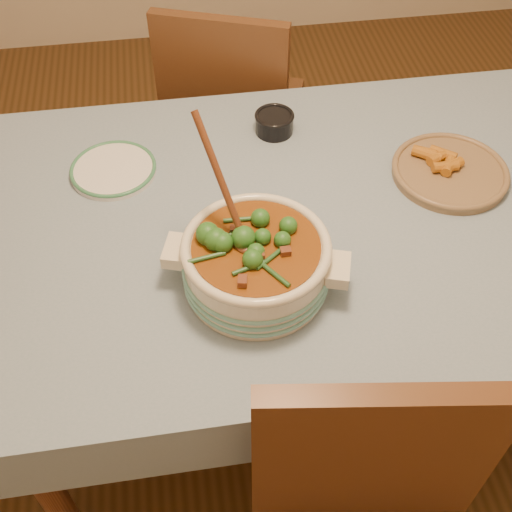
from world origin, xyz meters
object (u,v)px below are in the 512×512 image
Objects in this scene: white_plate at (113,169)px; dining_table at (312,238)px; condiment_bowl at (274,122)px; fried_plate at (450,170)px; stew_casserole at (256,260)px; chair_far at (231,109)px.

dining_table is at bearing -24.79° from white_plate.
dining_table is 13.78× the size of condiment_bowl.
fried_plate reaches higher than dining_table.
stew_casserole is 1.06× the size of fried_plate.
fried_plate is 0.42× the size of chair_far.
dining_table is 4.06× the size of stew_casserole.
chair_far reaches higher than white_plate.
stew_casserole is 1.38× the size of white_plate.
stew_casserole reaches higher than white_plate.
white_plate is (-0.50, 0.23, 0.10)m from dining_table.
stew_casserole is 0.63m from fried_plate.
stew_casserole reaches higher than condiment_bowl.
dining_table is at bearing -82.33° from condiment_bowl.
dining_table is 5.62× the size of white_plate.
fried_plate is at bearing -9.58° from white_plate.
dining_table is at bearing 48.26° from stew_casserole.
condiment_bowl is 0.13× the size of chair_far.
white_plate is at bearing 76.07° from chair_far.
white_plate is (-0.32, 0.43, -0.07)m from stew_casserole.
stew_casserole is at bearing -131.74° from dining_table.
dining_table is 0.80m from chair_far.
stew_casserole reaches higher than fried_plate.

